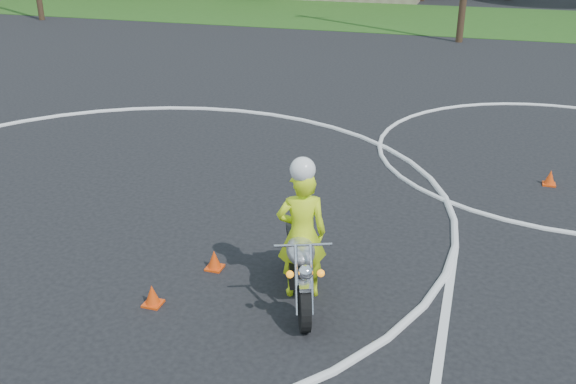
# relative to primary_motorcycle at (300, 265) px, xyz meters

# --- Properties ---
(ground) EXTENTS (120.00, 120.00, 0.00)m
(ground) POSITION_rel_primary_motorcycle_xyz_m (-4.06, -0.85, -0.53)
(ground) COLOR black
(ground) RESTS_ON ground
(grass_strip) EXTENTS (120.00, 10.00, 0.02)m
(grass_strip) POSITION_rel_primary_motorcycle_xyz_m (-4.06, 26.15, -0.52)
(grass_strip) COLOR #1E4714
(grass_strip) RESTS_ON ground
(course_markings) EXTENTS (19.05, 19.05, 0.12)m
(course_markings) POSITION_rel_primary_motorcycle_xyz_m (-1.89, 3.50, -0.52)
(course_markings) COLOR silver
(course_markings) RESTS_ON ground
(primary_motorcycle) EXTENTS (0.95, 1.99, 1.09)m
(primary_motorcycle) POSITION_rel_primary_motorcycle_xyz_m (0.00, 0.00, 0.00)
(primary_motorcycle) COLOR black
(primary_motorcycle) RESTS_ON ground
(rider_primary_grp) EXTENTS (0.79, 0.65, 2.03)m
(rider_primary_grp) POSITION_rel_primary_motorcycle_xyz_m (-0.02, 0.13, 0.45)
(rider_primary_grp) COLOR #DCFD1A
(rider_primary_grp) RESTS_ON ground
(traffic_cones) EXTENTS (21.84, 12.95, 0.30)m
(traffic_cones) POSITION_rel_primary_motorcycle_xyz_m (0.74, 3.09, -0.40)
(traffic_cones) COLOR #EF430C
(traffic_cones) RESTS_ON ground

